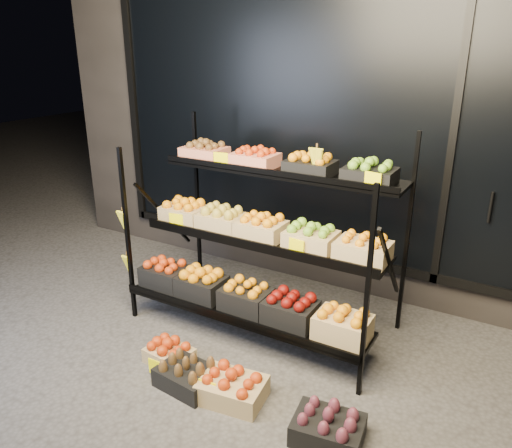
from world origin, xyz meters
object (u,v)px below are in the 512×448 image
Objects in this scene: display_rack at (259,239)px; floor_crate_left at (169,353)px; floor_crate_midright at (232,387)px; floor_crate_midleft at (187,374)px.

display_rack is 6.12× the size of floor_crate_left.
floor_crate_midright is (0.31, -0.90, -0.69)m from display_rack.
floor_crate_midright is at bearing 12.57° from floor_crate_midleft.
floor_crate_left is at bearing 162.44° from floor_crate_midright.
display_rack is at bearing 93.54° from floor_crate_midleft.
display_rack reaches higher than floor_crate_midleft.
floor_crate_midleft is (0.28, -0.15, 0.01)m from floor_crate_left.
floor_crate_midright is at bearing -4.60° from floor_crate_left.
floor_crate_midright is at bearing -70.93° from display_rack.
floor_crate_midleft reaches higher than floor_crate_left.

